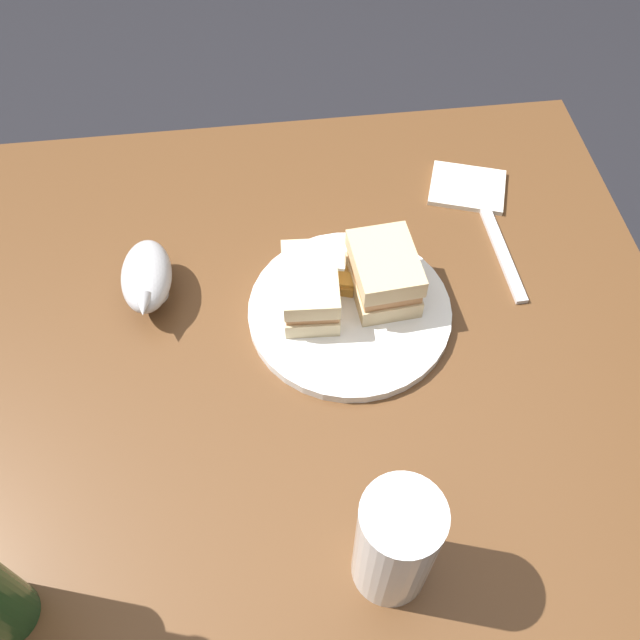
% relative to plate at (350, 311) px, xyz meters
% --- Properties ---
extents(ground_plane, '(6.00, 6.00, 0.00)m').
position_rel_plate_xyz_m(ground_plane, '(0.08, 0.05, -0.74)').
color(ground_plane, black).
extents(dining_table, '(1.01, 0.90, 0.73)m').
position_rel_plate_xyz_m(dining_table, '(0.08, 0.05, -0.37)').
color(dining_table, brown).
rests_on(dining_table, ground).
extents(plate, '(0.27, 0.27, 0.01)m').
position_rel_plate_xyz_m(plate, '(0.00, 0.00, 0.00)').
color(plate, white).
rests_on(plate, dining_table).
extents(sandwich_half_left, '(0.09, 0.11, 0.07)m').
position_rel_plate_xyz_m(sandwich_half_left, '(-0.05, -0.02, 0.04)').
color(sandwich_half_left, '#CCB284').
rests_on(sandwich_half_left, plate).
extents(sandwich_half_right, '(0.08, 0.12, 0.06)m').
position_rel_plate_xyz_m(sandwich_half_right, '(0.05, -0.02, 0.04)').
color(sandwich_half_right, beige).
rests_on(sandwich_half_right, plate).
extents(potato_wedge_front, '(0.04, 0.05, 0.02)m').
position_rel_plate_xyz_m(potato_wedge_front, '(0.05, -0.05, 0.01)').
color(potato_wedge_front, '#B77F33').
rests_on(potato_wedge_front, plate).
extents(potato_wedge_middle, '(0.03, 0.05, 0.02)m').
position_rel_plate_xyz_m(potato_wedge_middle, '(-0.01, -0.04, 0.01)').
color(potato_wedge_middle, '#B77F33').
rests_on(potato_wedge_middle, plate).
extents(potato_wedge_back, '(0.06, 0.02, 0.02)m').
position_rel_plate_xyz_m(potato_wedge_back, '(0.00, -0.03, 0.01)').
color(potato_wedge_back, '#AD702D').
rests_on(potato_wedge_back, plate).
extents(potato_wedge_left_edge, '(0.05, 0.03, 0.02)m').
position_rel_plate_xyz_m(potato_wedge_left_edge, '(0.01, -0.03, 0.02)').
color(potato_wedge_left_edge, gold).
rests_on(potato_wedge_left_edge, plate).
extents(pint_glass, '(0.08, 0.08, 0.16)m').
position_rel_plate_xyz_m(pint_glass, '(0.01, 0.33, 0.06)').
color(pint_glass, white).
rests_on(pint_glass, dining_table).
extents(gravy_boat, '(0.07, 0.13, 0.06)m').
position_rel_plate_xyz_m(gravy_boat, '(0.26, -0.06, 0.03)').
color(gravy_boat, '#B7B7BC').
rests_on(gravy_boat, dining_table).
extents(napkin, '(0.13, 0.12, 0.01)m').
position_rel_plate_xyz_m(napkin, '(-0.21, -0.21, -0.00)').
color(napkin, silver).
rests_on(napkin, dining_table).
extents(fork, '(0.02, 0.18, 0.01)m').
position_rel_plate_xyz_m(fork, '(-0.23, -0.08, -0.00)').
color(fork, silver).
rests_on(fork, dining_table).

